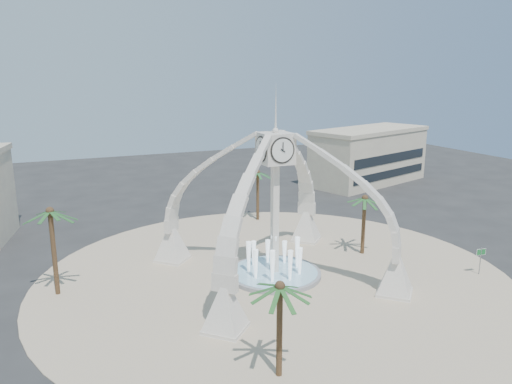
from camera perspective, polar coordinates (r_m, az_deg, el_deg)
name	(u,v)px	position (r m, az deg, el deg)	size (l,w,h in m)	color
ground	(274,276)	(43.40, 2.10, -9.56)	(140.00, 140.00, 0.00)	#282828
plaza	(274,276)	(43.39, 2.10, -9.53)	(40.00, 40.00, 0.06)	tan
clock_tower	(275,203)	(41.30, 2.18, -1.24)	(17.94, 17.94, 16.30)	silver
fountain	(274,273)	(43.29, 2.10, -9.21)	(8.00, 8.00, 3.62)	gray
building_ne	(369,156)	(80.63, 12.78, 4.08)	(21.87, 14.17, 8.60)	beige
palm_east	(365,199)	(47.90, 12.34, -0.78)	(4.47, 4.47, 6.26)	brown
palm_west	(50,213)	(40.79, -22.48, -2.18)	(4.07, 4.07, 7.54)	brown
palm_north	(258,173)	(57.78, 0.20, 2.18)	(4.71, 4.71, 6.45)	brown
palm_south	(280,288)	(27.92, 2.75, -10.85)	(4.56, 4.56, 6.25)	brown
street_sign	(481,255)	(47.06, 24.31, -6.62)	(0.90, 0.16, 2.48)	slate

